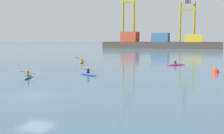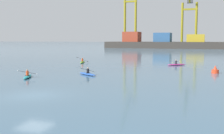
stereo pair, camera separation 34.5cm
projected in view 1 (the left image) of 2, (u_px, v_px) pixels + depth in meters
The scene contains 9 objects.
ground_plane at pixel (36, 95), 21.14m from camera, with size 800.00×800.00×0.00m, color #476B84.
container_barge at pixel (160, 43), 130.65m from camera, with size 54.69×11.82×7.85m.
gantry_crane_west at pixel (128, 10), 143.56m from camera, with size 7.06×20.42×40.13m.
gantry_crane_west_mid at pixel (187, 16), 139.65m from camera, with size 8.17×20.95×31.40m.
channel_buoy at pixel (215, 70), 34.91m from camera, with size 0.90×0.90×1.00m.
kayak_teal at pixel (28, 76), 30.63m from camera, with size 2.06×3.33×0.95m.
kayak_blue at pixel (88, 74), 32.99m from camera, with size 3.17×2.37×0.98m.
kayak_lime at pixel (82, 62), 50.12m from camera, with size 2.09×3.43×1.07m.
kayak_magenta at pixel (176, 64), 45.21m from camera, with size 3.04×2.57×0.95m.
Camera 1 is at (12.17, -17.88, 4.30)m, focal length 44.08 mm.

